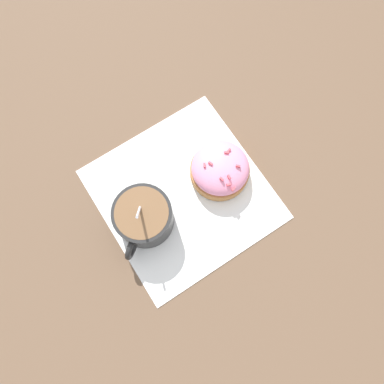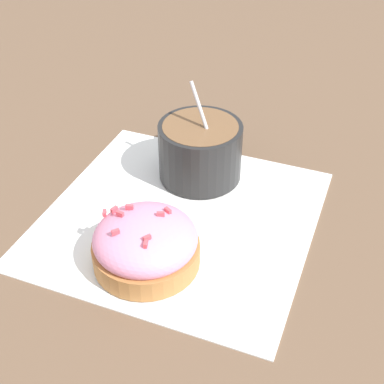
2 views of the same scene
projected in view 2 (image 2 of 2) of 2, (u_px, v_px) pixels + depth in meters
ground_plane at (179, 218)px, 0.56m from camera, size 3.00×3.00×0.00m
paper_napkin at (179, 217)px, 0.56m from camera, size 0.28×0.28×0.00m
coffee_cup at (200, 148)px, 0.59m from camera, size 0.10×0.10×0.11m
frosted_pastry at (143, 243)px, 0.49m from camera, size 0.10×0.10×0.05m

